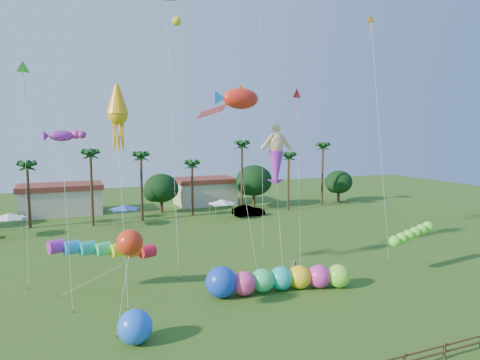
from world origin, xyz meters
name	(u,v)px	position (x,y,z in m)	size (l,w,h in m)	color
ground	(300,333)	(0.00, 0.00, 0.00)	(160.00, 160.00, 0.00)	#285116
tree_line	(178,186)	(3.57, 44.00, 4.28)	(69.46, 8.91, 11.00)	#3A2819
buildings_row	(131,198)	(-3.09, 50.00, 2.00)	(35.00, 7.00, 4.00)	beige
tent_row	(125,207)	(-6.00, 36.33, 2.75)	(31.00, 4.00, 0.60)	white
car_b	(249,211)	(12.82, 36.92, 0.83)	(1.75, 5.01, 1.65)	#4C4C54
spectator_b	(295,269)	(5.03, 9.34, 0.80)	(0.78, 0.61, 1.61)	#A8958C
caterpillar_inflatable	(274,279)	(1.78, 7.14, 1.05)	(12.28, 4.18, 2.50)	#EB3E86
blue_ball	(135,327)	(-10.06, 2.83, 1.08)	(2.15, 2.15, 2.15)	#1C60FF
rainbow_tube	(122,254)	(-9.60, 11.55, 3.29)	(8.93, 2.52, 3.84)	red
green_worm	(395,241)	(13.73, 6.50, 3.17)	(8.50, 2.20, 3.80)	#6AFB37
orange_ball_kite	(130,242)	(-9.95, 4.76, 5.91)	(2.02, 1.72, 6.77)	red
merman_kite	(276,159)	(5.98, 14.91, 10.36)	(2.90, 5.54, 13.30)	#E8BE84
fish_kite	(241,99)	(2.02, 14.61, 16.13)	(5.45, 5.60, 17.23)	red
squid_kite	(118,115)	(-9.56, 12.04, 14.33)	(1.76, 4.98, 16.79)	#F8AE14
lobster_kite	(62,136)	(-13.68, 13.07, 12.71)	(3.46, 5.16, 13.34)	purple
delta_kite_red	(297,96)	(8.87, 15.92, 16.65)	(2.35, 4.27, 17.53)	red
delta_kite_yellow	(371,25)	(16.21, 13.69, 23.96)	(1.21, 4.33, 25.09)	#FF9F1A
delta_kite_green	(23,71)	(-16.46, 18.96, 18.20)	(1.30, 3.78, 19.11)	green
delta_kite_blue	(261,4)	(7.71, 22.26, 27.29)	(2.00, 4.26, 28.71)	#1C35FF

